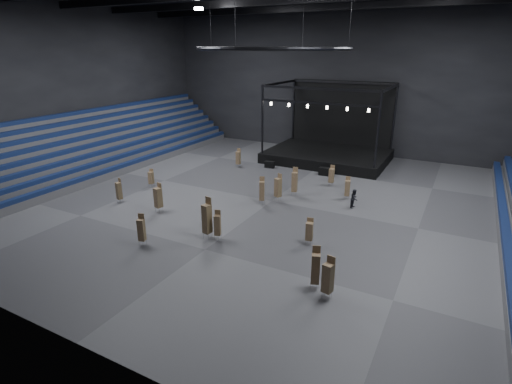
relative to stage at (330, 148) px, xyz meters
The scene contains 27 objects.
floor 16.30m from the stage, 90.00° to the right, with size 50.00×50.00×0.00m, color #4A4A4C.
wall_back 8.93m from the stage, 90.00° to the left, with size 50.00×0.20×18.00m, color black.
wall_front 37.99m from the stage, 90.00° to the right, with size 50.00×0.20×18.00m, color black.
wall_left 30.75m from the stage, 147.00° to the right, with size 0.20×42.00×18.00m, color black.
bleachers_left 28.10m from the stage, 144.71° to the right, with size 7.20×40.00×6.40m.
stage is the anchor object (origin of this frame).
truss_ring 19.93m from the stage, 90.00° to the right, with size 12.30×12.30×5.15m.
flight_case_left 8.41m from the stage, 126.03° to the right, with size 1.12×0.56×0.75m, color black.
flight_case_mid 6.87m from the stage, 75.56° to the right, with size 1.27×0.63×0.85m, color black.
flight_case_right 6.31m from the stage, 74.39° to the right, with size 1.09×0.54×0.73m, color black.
chair_stack_0 10.25m from the stage, 70.63° to the right, with size 0.48×0.48×2.12m.
chair_stack_1 11.64m from the stage, 135.01° to the right, with size 0.45×0.45×2.19m.
chair_stack_2 28.88m from the stage, 73.36° to the right, with size 0.61×0.61×2.67m.
chair_stack_3 24.15m from the stage, 107.52° to the right, with size 0.64×0.64×2.56m.
chair_stack_4 23.48m from the stage, 75.15° to the right, with size 0.55×0.55×1.99m.
chair_stack_5 14.01m from the stage, 85.03° to the right, with size 0.57×0.57×2.72m.
chair_stack_6 25.20m from the stage, 91.92° to the right, with size 0.62×0.62×3.15m.
chair_stack_7 17.31m from the stage, 91.59° to the right, with size 0.59×0.59×2.51m.
chair_stack_8 15.94m from the stage, 88.38° to the right, with size 0.65×0.65×2.55m.
chair_stack_9 22.11m from the stage, 123.65° to the right, with size 0.53×0.53×1.85m.
chair_stack_10 28.55m from the stage, 98.59° to the right, with size 0.58×0.58×2.34m.
chair_stack_11 25.86m from the stage, 117.18° to the right, with size 0.51×0.51×2.26m.
chair_stack_12 24.99m from the stage, 90.23° to the right, with size 0.57×0.57×2.24m.
chair_stack_13 13.95m from the stage, 65.20° to the right, with size 0.56×0.56×2.14m.
chair_stack_14 29.68m from the stage, 71.96° to the right, with size 0.62×0.62×2.54m.
man_center 23.60m from the stage, 94.89° to the right, with size 0.61×0.40×1.67m, color black.
crew_member 15.92m from the stage, 64.08° to the right, with size 0.80×0.62×1.65m, color black.
Camera 1 is at (14.57, -30.43, 13.06)m, focal length 28.00 mm.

